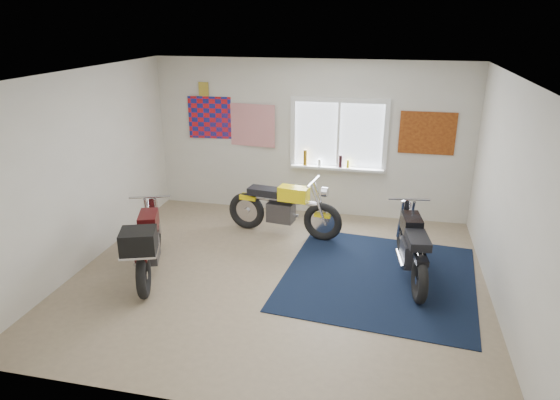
% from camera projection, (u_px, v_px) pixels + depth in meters
% --- Properties ---
extents(ground, '(5.50, 5.50, 0.00)m').
position_uv_depth(ground, '(278.00, 276.00, 6.82)').
color(ground, '#9E896B').
rests_on(ground, ground).
extents(room_shell, '(5.50, 5.50, 5.50)m').
position_uv_depth(room_shell, '(278.00, 161.00, 6.26)').
color(room_shell, white).
rests_on(room_shell, ground).
extents(navy_rug, '(2.73, 2.82, 0.01)m').
position_uv_depth(navy_rug, '(379.00, 277.00, 6.80)').
color(navy_rug, black).
rests_on(navy_rug, ground).
extents(window_assembly, '(1.66, 0.17, 1.26)m').
position_uv_depth(window_assembly, '(338.00, 140.00, 8.51)').
color(window_assembly, white).
rests_on(window_assembly, room_shell).
extents(oil_bottles, '(0.81, 0.07, 0.28)m').
position_uv_depth(oil_bottles, '(322.00, 160.00, 8.62)').
color(oil_bottles, '#825B12').
rests_on(oil_bottles, window_assembly).
extents(flag_display, '(1.60, 0.10, 1.17)m').
position_uv_depth(flag_display, '(204.00, 89.00, 8.74)').
color(flag_display, red).
rests_on(flag_display, room_shell).
extents(triumph_poster, '(0.90, 0.03, 0.70)m').
position_uv_depth(triumph_poster, '(427.00, 133.00, 8.16)').
color(triumph_poster, '#A54C14').
rests_on(triumph_poster, room_shell).
extents(yellow_triumph, '(1.94, 0.59, 0.98)m').
position_uv_depth(yellow_triumph, '(283.00, 209.00, 8.03)').
color(yellow_triumph, black).
rests_on(yellow_triumph, ground).
extents(black_chrome_bike, '(0.57, 1.88, 0.97)m').
position_uv_depth(black_chrome_bike, '(412.00, 248.00, 6.69)').
color(black_chrome_bike, black).
rests_on(black_chrome_bike, navy_rug).
extents(maroon_tourer, '(0.94, 1.86, 0.96)m').
position_uv_depth(maroon_tourer, '(147.00, 244.00, 6.63)').
color(maroon_tourer, black).
rests_on(maroon_tourer, ground).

